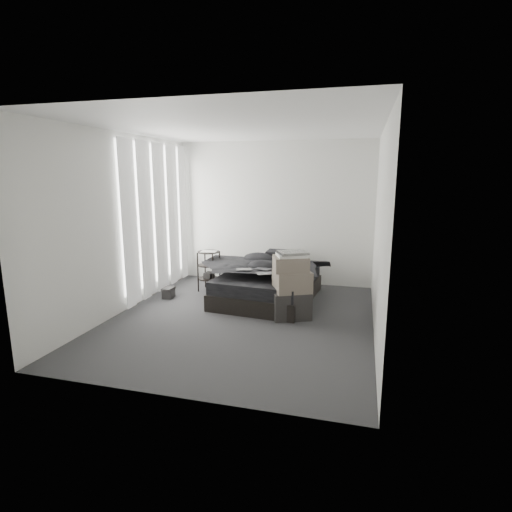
% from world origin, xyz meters
% --- Properties ---
extents(floor, '(3.60, 4.20, 0.01)m').
position_xyz_m(floor, '(0.00, 0.00, 0.00)').
color(floor, '#333336').
rests_on(floor, ground).
extents(ceiling, '(3.60, 4.20, 0.01)m').
position_xyz_m(ceiling, '(0.00, 0.00, 2.60)').
color(ceiling, white).
rests_on(ceiling, ground).
extents(wall_back, '(3.60, 0.01, 2.60)m').
position_xyz_m(wall_back, '(0.00, 2.10, 1.30)').
color(wall_back, silver).
rests_on(wall_back, ground).
extents(wall_front, '(3.60, 0.01, 2.60)m').
position_xyz_m(wall_front, '(0.00, -2.10, 1.30)').
color(wall_front, silver).
rests_on(wall_front, ground).
extents(wall_left, '(0.01, 4.20, 2.60)m').
position_xyz_m(wall_left, '(-1.80, 0.00, 1.30)').
color(wall_left, silver).
rests_on(wall_left, ground).
extents(wall_right, '(0.01, 4.20, 2.60)m').
position_xyz_m(wall_right, '(1.80, 0.00, 1.30)').
color(wall_right, silver).
rests_on(wall_right, ground).
extents(window_left, '(0.02, 2.00, 2.30)m').
position_xyz_m(window_left, '(-1.78, 0.90, 1.35)').
color(window_left, white).
rests_on(window_left, wall_left).
extents(curtain_left, '(0.06, 2.12, 2.48)m').
position_xyz_m(curtain_left, '(-1.73, 0.90, 1.28)').
color(curtain_left, white).
rests_on(curtain_left, wall_left).
extents(bed, '(1.55, 1.95, 0.25)m').
position_xyz_m(bed, '(0.15, 0.98, 0.12)').
color(bed, black).
rests_on(bed, floor).
extents(mattress, '(1.49, 1.89, 0.20)m').
position_xyz_m(mattress, '(0.15, 0.98, 0.35)').
color(mattress, black).
rests_on(mattress, bed).
extents(duvet, '(1.49, 1.68, 0.21)m').
position_xyz_m(duvet, '(0.15, 0.94, 0.55)').
color(duvet, black).
rests_on(duvet, mattress).
extents(pillow_lower, '(0.58, 0.42, 0.12)m').
position_xyz_m(pillow_lower, '(0.18, 1.70, 0.51)').
color(pillow_lower, black).
rests_on(pillow_lower, mattress).
extents(pillow_upper, '(0.52, 0.36, 0.12)m').
position_xyz_m(pillow_upper, '(0.24, 1.67, 0.63)').
color(pillow_upper, black).
rests_on(pillow_upper, pillow_lower).
extents(laptop, '(0.34, 0.29, 0.02)m').
position_xyz_m(laptop, '(0.49, 1.00, 0.67)').
color(laptop, silver).
rests_on(laptop, duvet).
extents(comic_a, '(0.26, 0.21, 0.01)m').
position_xyz_m(comic_a, '(-0.11, 0.52, 0.66)').
color(comic_a, black).
rests_on(comic_a, duvet).
extents(comic_b, '(0.27, 0.21, 0.01)m').
position_xyz_m(comic_b, '(0.16, 0.63, 0.67)').
color(comic_b, black).
rests_on(comic_b, duvet).
extents(comic_c, '(0.28, 0.24, 0.01)m').
position_xyz_m(comic_c, '(0.25, 0.35, 0.67)').
color(comic_c, black).
rests_on(comic_c, duvet).
extents(side_stand, '(0.40, 0.40, 0.69)m').
position_xyz_m(side_stand, '(-0.97, 1.23, 0.34)').
color(side_stand, black).
rests_on(side_stand, floor).
extents(papers, '(0.28, 0.22, 0.01)m').
position_xyz_m(papers, '(-0.96, 1.22, 0.70)').
color(papers, white).
rests_on(papers, side_stand).
extents(floor_books, '(0.17, 0.23, 0.16)m').
position_xyz_m(floor_books, '(-1.46, 0.65, 0.08)').
color(floor_books, black).
rests_on(floor_books, floor).
extents(box_lower, '(0.64, 0.58, 0.39)m').
position_xyz_m(box_lower, '(0.66, 0.25, 0.19)').
color(box_lower, black).
rests_on(box_lower, floor).
extents(box_mid, '(0.61, 0.57, 0.30)m').
position_xyz_m(box_mid, '(0.68, 0.24, 0.53)').
color(box_mid, '#675C51').
rests_on(box_mid, box_lower).
extents(box_upper, '(0.57, 0.51, 0.20)m').
position_xyz_m(box_upper, '(0.65, 0.24, 0.78)').
color(box_upper, '#675C51').
rests_on(box_upper, box_mid).
extents(art_book_white, '(0.49, 0.45, 0.04)m').
position_xyz_m(art_book_white, '(0.66, 0.25, 0.91)').
color(art_book_white, silver).
rests_on(art_book_white, box_upper).
extents(art_book_snake, '(0.49, 0.46, 0.04)m').
position_xyz_m(art_book_snake, '(0.68, 0.24, 0.94)').
color(art_book_snake, silver).
rests_on(art_book_snake, art_book_white).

